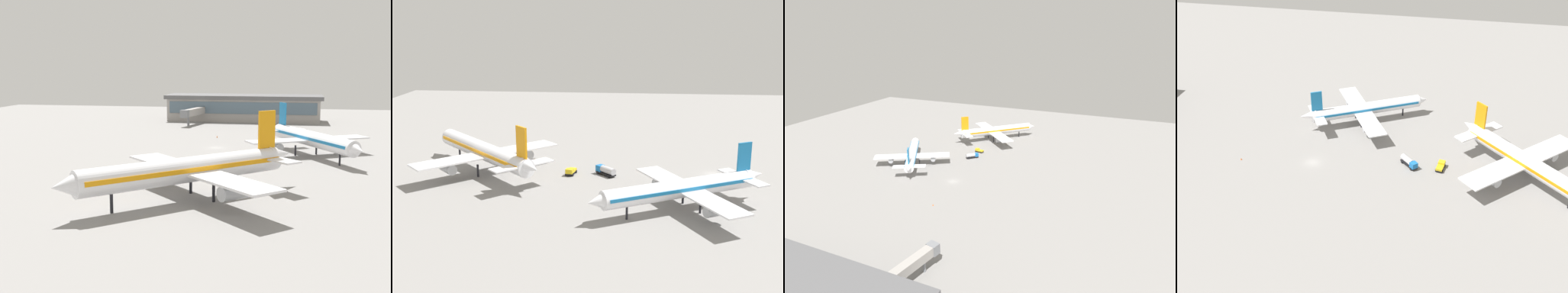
{
  "view_description": "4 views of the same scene",
  "coord_description": "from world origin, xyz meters",
  "views": [
    {
      "loc": [
        -21.93,
        153.6,
        25.04
      ],
      "look_at": [
        2.57,
        20.7,
        3.53
      ],
      "focal_mm": 47.98,
      "sensor_mm": 36.0,
      "label": 1
    },
    {
      "loc": [
        -136.51,
        20.58,
        41.81
      ],
      "look_at": [
        3.33,
        33.88,
        5.93
      ],
      "focal_mm": 48.13,
      "sensor_mm": 36.0,
      "label": 2
    },
    {
      "loc": [
        62.26,
        -115.55,
        62.23
      ],
      "look_at": [
        -0.71,
        31.36,
        5.71
      ],
      "focal_mm": 30.68,
      "sensor_mm": 36.0,
      "label": 3
    },
    {
      "loc": [
        117.71,
        41.56,
        83.59
      ],
      "look_at": [
        -6.49,
        16.95,
        3.66
      ],
      "focal_mm": 45.94,
      "sensor_mm": 36.0,
      "label": 4
    }
  ],
  "objects": [
    {
      "name": "fuel_truck",
      "position": [
        -3.89,
        28.4,
        1.39
      ],
      "size": [
        5.86,
        5.73,
        2.5
      ],
      "rotation": [
        0.0,
        0.0,
        0.76
      ],
      "color": "black",
      "rests_on": "ground"
    },
    {
      "name": "safety_cone_near_gate",
      "position": [
        2.81,
        -21.52,
        0.3
      ],
      "size": [
        0.44,
        0.44,
        0.6
      ],
      "primitive_type": "cone",
      "color": "#EA590C",
      "rests_on": "ground"
    },
    {
      "name": "ground",
      "position": [
        0.0,
        0.0,
        0.0
      ],
      "size": [
        288.0,
        288.0,
        0.0
      ],
      "primitive_type": "plane",
      "color": "gray"
    },
    {
      "name": "airplane_at_gate",
      "position": [
        -27.43,
        10.31,
        4.94
      ],
      "size": [
        33.93,
        40.59,
        13.58
      ],
      "rotation": [
        0.0,
        0.0,
        2.08
      ],
      "color": "white",
      "rests_on": "ground"
    },
    {
      "name": "pushback_tractor",
      "position": [
        -4.15,
        37.73,
        0.97
      ],
      "size": [
        4.67,
        2.85,
        1.9
      ],
      "rotation": [
        0.0,
        0.0,
        2.96
      ],
      "color": "black",
      "rests_on": "ground"
    },
    {
      "name": "airplane_taxiing",
      "position": [
        -3.67,
        61.08,
        5.7
      ],
      "size": [
        40.74,
        40.19,
        15.68
      ],
      "rotation": [
        0.0,
        0.0,
        0.77
      ],
      "color": "white",
      "rests_on": "ground"
    }
  ]
}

